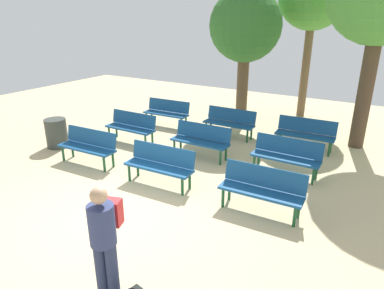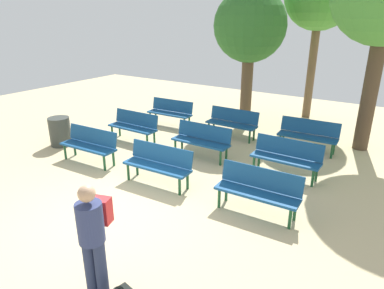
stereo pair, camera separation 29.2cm
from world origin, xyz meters
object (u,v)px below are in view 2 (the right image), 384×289
bench_r2_c2 (308,134)px  tree_1 (250,27)px  bench_r0_c1 (159,163)px  bench_r1_c0 (134,125)px  visitor_with_backpack (93,234)px  bench_r1_c2 (287,156)px  trash_bin (60,131)px  bench_r2_c1 (232,121)px  bench_r0_c0 (90,143)px  bench_r2_c0 (171,111)px  bench_r1_c1 (202,139)px  bench_r0_c2 (258,189)px

bench_r2_c2 → tree_1: 4.06m
bench_r0_c1 → bench_r1_c0: (-2.37, 1.79, 0.00)m
bench_r2_c2 → visitor_with_backpack: visitor_with_backpack is taller
bench_r1_c2 → bench_r2_c2: 1.88m
trash_bin → bench_r1_c2: bearing=14.6°
bench_r0_c1 → bench_r2_c1: same height
bench_r0_c0 → bench_r2_c2: (4.47, 3.84, 0.00)m
bench_r1_c2 → bench_r2_c0: (-4.65, 1.71, 0.00)m
bench_r2_c2 → trash_bin: (-6.15, -3.49, -0.09)m
bench_r1_c0 → tree_1: 4.90m
bench_r0_c1 → bench_r1_c0: size_ratio=1.01×
bench_r0_c0 → visitor_with_backpack: bearing=-42.7°
visitor_with_backpack → trash_bin: (-5.26, 3.35, -0.52)m
bench_r1_c0 → bench_r1_c1: size_ratio=1.00×
visitor_with_backpack → bench_r2_c1: bearing=-96.3°
bench_r2_c0 → tree_1: 3.77m
bench_r0_c0 → bench_r2_c1: size_ratio=1.01×
bench_r0_c2 → tree_1: bearing=115.1°
bench_r0_c0 → bench_r0_c1: size_ratio=1.00×
bench_r2_c1 → tree_1: 3.18m
bench_r0_c1 → trash_bin: bench_r0_c1 is taller
tree_1 → visitor_with_backpack: tree_1 is taller
bench_r0_c0 → bench_r1_c1: bearing=37.1°
bench_r1_c1 → visitor_with_backpack: (1.35, -4.87, 0.43)m
bench_r2_c0 → visitor_with_backpack: visitor_with_backpack is taller
bench_r0_c2 → trash_bin: 6.27m
bench_r2_c0 → bench_r1_c1: bearing=-39.8°
bench_r1_c2 → visitor_with_backpack: visitor_with_backpack is taller
bench_r2_c1 → trash_bin: bearing=-139.0°
bench_r1_c2 → bench_r1_c1: bearing=-177.8°
tree_1 → bench_r0_c2: bearing=-62.7°
bench_r2_c1 → visitor_with_backpack: 6.89m
bench_r1_c2 → bench_r0_c0: bearing=-156.7°
tree_1 → bench_r2_c2: bearing=-30.3°
trash_bin → tree_1: bearing=54.9°
bench_r0_c2 → bench_r1_c0: 5.01m
bench_r2_c1 → bench_r1_c2: bearing=-37.6°
bench_r1_c0 → tree_1: bearing=60.9°
visitor_with_backpack → bench_r2_c0: bearing=-78.8°
bench_r1_c1 → bench_r2_c0: same height
bench_r0_c0 → trash_bin: (-1.68, 0.35, -0.09)m
bench_r2_c2 → visitor_with_backpack: (-0.89, -6.85, 0.43)m
bench_r0_c0 → trash_bin: bench_r0_c0 is taller
bench_r1_c0 → bench_r1_c2: size_ratio=1.00×
visitor_with_backpack → bench_r0_c0: bearing=-58.0°
bench_r2_c2 → bench_r2_c0: bearing=179.7°
bench_r0_c0 → bench_r0_c1: bearing=-2.6°
bench_r1_c1 → bench_r2_c0: bearing=142.4°
bench_r0_c0 → bench_r2_c1: (2.19, 3.72, 0.00)m
bench_r2_c1 → visitor_with_backpack: bearing=-78.4°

